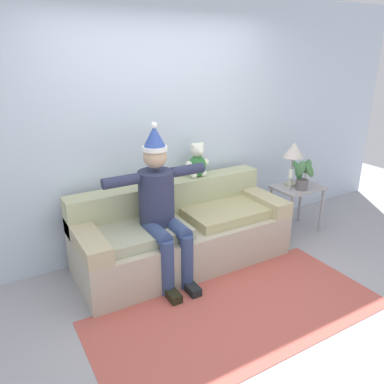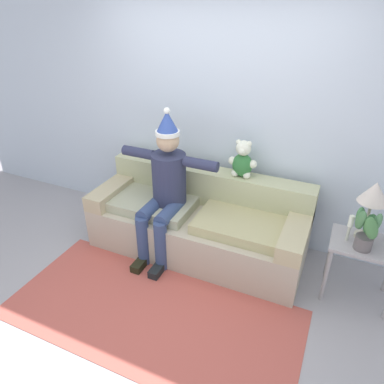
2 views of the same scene
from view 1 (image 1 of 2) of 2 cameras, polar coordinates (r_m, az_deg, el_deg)
ground_plane at (r=3.41m, az=7.30°, el=-17.79°), size 10.00×10.00×0.00m
back_wall at (r=4.08m, az=-5.25°, el=9.73°), size 7.00×0.10×2.70m
couch at (r=3.97m, az=-1.61°, el=-6.12°), size 2.19×0.86×0.81m
person_seated at (r=3.53m, az=-4.72°, el=-1.78°), size 1.02×0.77×1.52m
teddy_bear at (r=4.10m, az=0.82°, el=4.61°), size 0.29×0.17×0.38m
side_table at (r=4.75m, az=15.59°, el=-0.30°), size 0.57×0.42×0.58m
table_lamp at (r=4.63m, az=15.10°, el=5.85°), size 0.24×0.24×0.53m
potted_plant at (r=4.57m, az=16.33°, el=2.68°), size 0.22×0.30×0.38m
candle_tall at (r=4.54m, az=14.64°, el=2.27°), size 0.04×0.04×0.24m
candle_short at (r=4.81m, az=16.87°, el=2.91°), size 0.04×0.04×0.23m
area_rug at (r=3.41m, az=7.15°, el=-17.61°), size 2.53×1.18×0.01m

